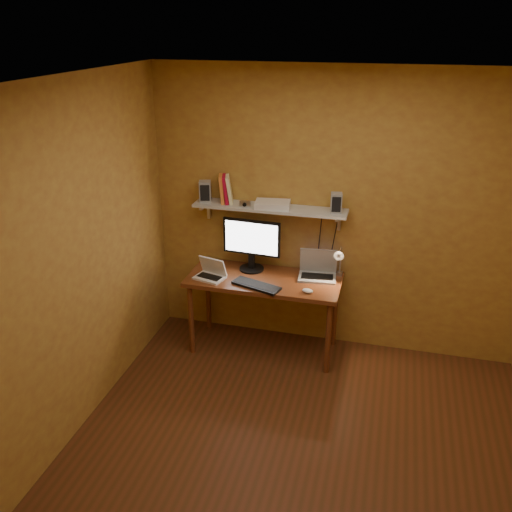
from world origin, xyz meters
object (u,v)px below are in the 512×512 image
(mouse, at_px, (308,291))
(speaker_right, at_px, (336,203))
(desk_lamp, at_px, (339,259))
(netbook, at_px, (211,272))
(speaker_left, at_px, (205,191))
(wall_shelf, at_px, (270,208))
(desk, at_px, (264,286))
(keyboard, at_px, (256,286))
(router, at_px, (273,204))
(shelf_camera, at_px, (245,204))
(laptop, at_px, (318,270))
(monitor, at_px, (252,242))

(mouse, bearing_deg, speaker_right, 82.28)
(mouse, xyz_separation_m, desk_lamp, (0.23, 0.31, 0.19))
(netbook, relative_size, speaker_left, 1.59)
(wall_shelf, bearing_deg, desk, -90.00)
(keyboard, height_order, router, router)
(keyboard, height_order, shelf_camera, shelf_camera)
(speaker_right, bearing_deg, keyboard, -157.07)
(mouse, distance_m, speaker_right, 0.80)
(desk, height_order, speaker_left, speaker_left)
(laptop, xyz_separation_m, mouse, (-0.03, -0.34, -0.05))
(speaker_right, bearing_deg, monitor, 174.50)
(monitor, bearing_deg, router, 15.74)
(laptop, bearing_deg, wall_shelf, 170.25)
(desk, xyz_separation_m, desk_lamp, (0.66, 0.13, 0.29))
(laptop, distance_m, netbook, 0.98)
(monitor, height_order, netbook, monitor)
(desk, distance_m, monitor, 0.42)
(mouse, distance_m, desk_lamp, 0.43)
(monitor, distance_m, mouse, 0.73)
(laptop, bearing_deg, keyboard, -150.23)
(desk_lamp, bearing_deg, desk, -169.19)
(desk_lamp, bearing_deg, laptop, 170.18)
(shelf_camera, bearing_deg, monitor, 27.66)
(desk, xyz_separation_m, speaker_right, (0.59, 0.19, 0.80))
(monitor, xyz_separation_m, speaker_left, (-0.45, 0.05, 0.44))
(desk_lamp, bearing_deg, keyboard, -155.36)
(netbook, height_order, shelf_camera, shelf_camera)
(mouse, bearing_deg, shelf_camera, 170.07)
(laptop, xyz_separation_m, speaker_left, (-1.08, 0.04, 0.65))
(speaker_right, xyz_separation_m, shelf_camera, (-0.81, -0.06, -0.06))
(laptop, xyz_separation_m, desk_lamp, (0.19, -0.03, 0.14))
(mouse, distance_m, shelf_camera, 0.96)
(netbook, distance_m, desk_lamp, 1.17)
(desk_lamp, distance_m, shelf_camera, 0.98)
(desk, distance_m, netbook, 0.51)
(monitor, xyz_separation_m, mouse, (0.59, -0.34, -0.26))
(desk_lamp, xyz_separation_m, router, (-0.63, 0.06, 0.44))
(laptop, height_order, shelf_camera, shelf_camera)
(shelf_camera, bearing_deg, netbook, -137.91)
(desk, distance_m, mouse, 0.48)
(keyboard, relative_size, router, 1.42)
(netbook, bearing_deg, speaker_left, 129.42)
(laptop, relative_size, shelf_camera, 3.67)
(mouse, bearing_deg, speaker_left, 175.50)
(monitor, xyz_separation_m, router, (0.19, 0.04, 0.37))
(speaker_left, relative_size, speaker_right, 1.10)
(desk, xyz_separation_m, laptop, (0.47, 0.16, 0.15))
(speaker_right, bearing_deg, desk, -170.81)
(desk, height_order, wall_shelf, wall_shelf)
(wall_shelf, height_order, speaker_right, speaker_right)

